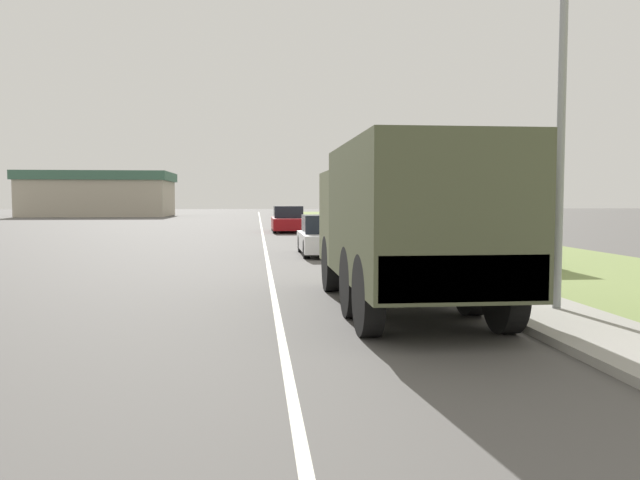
{
  "coord_description": "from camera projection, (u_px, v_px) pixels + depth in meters",
  "views": [
    {
      "loc": [
        -0.34,
        2.38,
        1.98
      ],
      "look_at": [
        0.91,
        14.64,
        1.17
      ],
      "focal_mm": 35.0,
      "sensor_mm": 36.0,
      "label": 1
    }
  ],
  "objects": [
    {
      "name": "ground_plane",
      "position": [
        262.0,
        232.0,
        37.51
      ],
      "size": [
        180.0,
        180.0,
        0.0
      ],
      "primitive_type": "plane",
      "color": "#565451"
    },
    {
      "name": "lamp_post",
      "position": [
        552.0,
        33.0,
        10.32
      ],
      "size": [
        1.69,
        0.24,
        7.85
      ],
      "color": "gray",
      "rests_on": "sidewalk_right"
    },
    {
      "name": "pickup_truck",
      "position": [
        485.0,
        233.0,
        19.84
      ],
      "size": [
        2.03,
        5.12,
        1.93
      ],
      "color": "silver",
      "rests_on": "grass_strip_right"
    },
    {
      "name": "car_second_ahead",
      "position": [
        288.0,
        220.0,
        37.78
      ],
      "size": [
        1.94,
        4.87,
        1.57
      ],
      "color": "maroon",
      "rests_on": "ground"
    },
    {
      "name": "military_truck",
      "position": [
        405.0,
        219.0,
        11.02
      ],
      "size": [
        2.34,
        6.69,
        2.89
      ],
      "color": "#606647",
      "rests_on": "ground"
    },
    {
      "name": "lane_centre_stripe",
      "position": [
        262.0,
        232.0,
        37.51
      ],
      "size": [
        0.12,
        120.0,
        0.0
      ],
      "color": "silver",
      "rests_on": "ground"
    },
    {
      "name": "car_nearest_ahead",
      "position": [
        325.0,
        237.0,
        22.12
      ],
      "size": [
        1.75,
        4.0,
        1.42
      ],
      "color": "silver",
      "rests_on": "ground"
    },
    {
      "name": "sidewalk_right",
      "position": [
        336.0,
        231.0,
        37.97
      ],
      "size": [
        1.8,
        120.0,
        0.12
      ],
      "color": "#9E9B93",
      "rests_on": "ground"
    },
    {
      "name": "building_distant",
      "position": [
        100.0,
        194.0,
        73.35
      ],
      "size": [
        16.64,
        10.93,
        5.16
      ],
      "color": "#B2A893",
      "rests_on": "ground"
    },
    {
      "name": "grass_strip_right",
      "position": [
        407.0,
        231.0,
        38.41
      ],
      "size": [
        7.0,
        120.0,
        0.02
      ],
      "color": "olive",
      "rests_on": "ground"
    }
  ]
}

